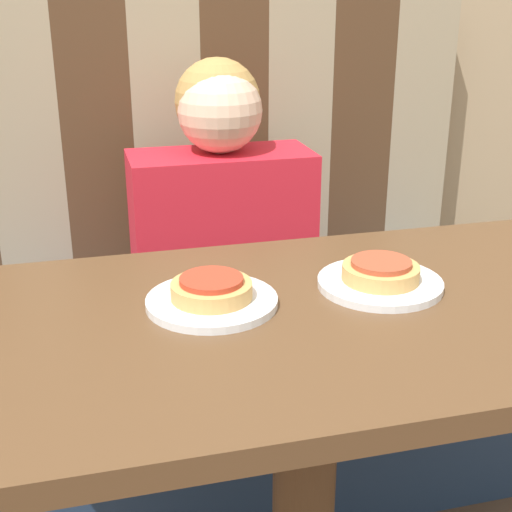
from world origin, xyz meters
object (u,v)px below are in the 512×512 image
plate_right (380,283)px  pizza_left (212,288)px  plate_left (212,301)px  person (221,200)px  pizza_right (381,271)px

plate_right → pizza_left: bearing=-180.0°
plate_left → plate_right: 0.26m
person → plate_right: 0.57m
pizza_left → pizza_right: same height
plate_left → pizza_left: 0.02m
person → plate_right: person is taller
plate_left → plate_right: bearing=0.0°
person → plate_left: bearing=-103.3°
person → pizza_left: person is taller
plate_right → pizza_right: (0.00, -0.00, 0.02)m
pizza_left → plate_left: bearing=90.0°
pizza_left → pizza_right: (0.26, 0.00, 0.00)m
plate_left → pizza_right: bearing=-0.0°
plate_left → pizza_left: size_ratio=1.62×
person → pizza_right: 0.57m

